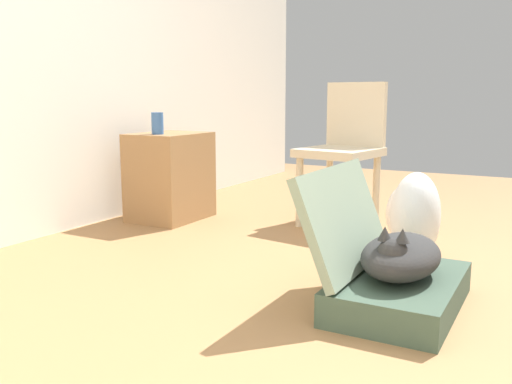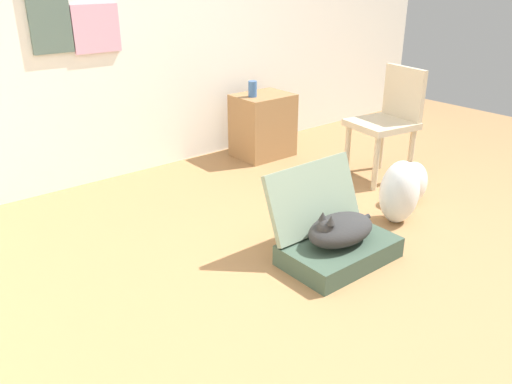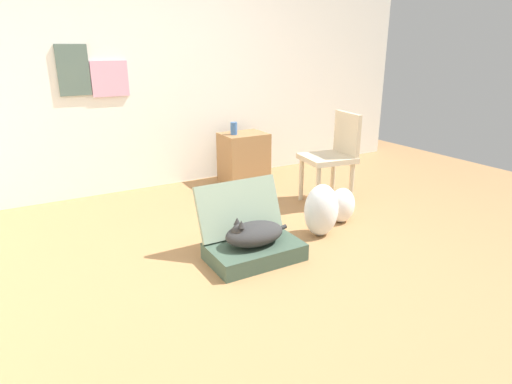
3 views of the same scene
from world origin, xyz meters
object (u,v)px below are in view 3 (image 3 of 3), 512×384
object	(u,v)px
plastic_bag_white	(321,210)
plastic_bag_clear	(342,205)
side_table	(244,158)
vase_tall	(234,128)
suitcase_base	(254,252)
cat	(253,233)
chair	(333,154)

from	to	relation	value
plastic_bag_white	plastic_bag_clear	xyz separation A→B (m)	(0.33, 0.13, -0.06)
side_table	vase_tall	bearing A→B (deg)	-176.43
plastic_bag_clear	suitcase_base	bearing A→B (deg)	-166.78
suitcase_base	vase_tall	world-z (taller)	vase_tall
vase_tall	side_table	bearing A→B (deg)	3.57
suitcase_base	cat	size ratio (longest dim) A/B	1.27
vase_tall	chair	bearing A→B (deg)	-61.74
vase_tall	chair	size ratio (longest dim) A/B	0.15
cat	plastic_bag_clear	size ratio (longest dim) A/B	1.68
cat	side_table	size ratio (longest dim) A/B	0.93
plastic_bag_clear	side_table	xyz separation A→B (m)	(-0.17, 1.48, 0.12)
chair	cat	bearing A→B (deg)	-53.19
side_table	chair	xyz separation A→B (m)	(0.43, -1.03, 0.21)
plastic_bag_white	side_table	size ratio (longest dim) A/B	0.77
suitcase_base	vase_tall	size ratio (longest dim) A/B	4.93
suitcase_base	vase_tall	xyz separation A→B (m)	(0.72, 1.71, 0.56)
chair	side_table	bearing A→B (deg)	-148.96
plastic_bag_white	side_table	bearing A→B (deg)	84.31
plastic_bag_clear	vase_tall	bearing A→B (deg)	101.30
plastic_bag_clear	vase_tall	xyz separation A→B (m)	(-0.29, 1.47, 0.47)
side_table	suitcase_base	bearing A→B (deg)	-116.13
suitcase_base	chair	bearing A→B (deg)	28.45
plastic_bag_white	chair	distance (m)	0.87
plastic_bag_clear	vase_tall	size ratio (longest dim) A/B	2.30
cat	plastic_bag_white	distance (m)	0.70
suitcase_base	cat	bearing A→B (deg)	177.12
suitcase_base	cat	xyz separation A→B (m)	(-0.01, 0.00, 0.14)
side_table	plastic_bag_clear	bearing A→B (deg)	-83.39
suitcase_base	chair	xyz separation A→B (m)	(1.27, 0.69, 0.42)
cat	plastic_bag_white	bearing A→B (deg)	8.73
suitcase_base	plastic_bag_clear	distance (m)	1.04
vase_tall	plastic_bag_clear	bearing A→B (deg)	-78.70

